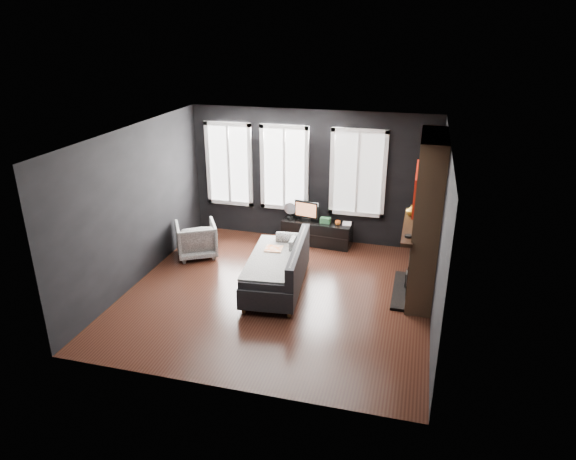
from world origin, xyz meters
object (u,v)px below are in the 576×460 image
(armchair, at_px, (196,238))
(mug, at_px, (338,222))
(book, at_px, (343,218))
(mantel_vase, at_px, (411,210))
(monitor, at_px, (306,210))
(sofa, at_px, (276,266))
(media_console, at_px, (317,233))

(armchair, height_order, mug, armchair)
(book, relative_size, mantel_vase, 1.32)
(monitor, xyz_separation_m, mug, (0.67, -0.09, -0.18))
(sofa, xyz_separation_m, armchair, (-1.88, 0.89, -0.05))
(book, bearing_deg, armchair, -156.25)
(media_console, relative_size, monitor, 2.74)
(armchair, bearing_deg, monitor, -178.40)
(mug, distance_m, book, 0.13)
(mantel_vase, bearing_deg, monitor, 149.85)
(armchair, bearing_deg, mug, 172.83)
(media_console, bearing_deg, sofa, -92.80)
(sofa, xyz_separation_m, media_console, (0.27, 2.06, -0.18))
(mug, distance_m, mantel_vase, 1.96)
(sofa, relative_size, armchair, 2.61)
(armchair, xyz_separation_m, mug, (2.58, 1.10, 0.17))
(sofa, relative_size, book, 8.27)
(media_console, distance_m, monitor, 0.53)
(armchair, distance_m, book, 2.92)
(armchair, distance_m, media_console, 2.45)
(mantel_vase, bearing_deg, sofa, -157.84)
(sofa, height_order, monitor, monitor)
(mug, height_order, book, book)
(mug, bearing_deg, book, 42.32)
(media_console, height_order, monitor, monitor)
(mug, bearing_deg, armchair, -156.99)
(armchair, xyz_separation_m, monitor, (1.92, 1.19, 0.34))
(book, height_order, mantel_vase, mantel_vase)
(mug, bearing_deg, monitor, 172.28)
(armchair, bearing_deg, book, 173.57)
(sofa, distance_m, mantel_vase, 2.46)
(armchair, distance_m, monitor, 2.28)
(media_console, xyz_separation_m, mantel_vase, (1.85, -1.19, 1.07))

